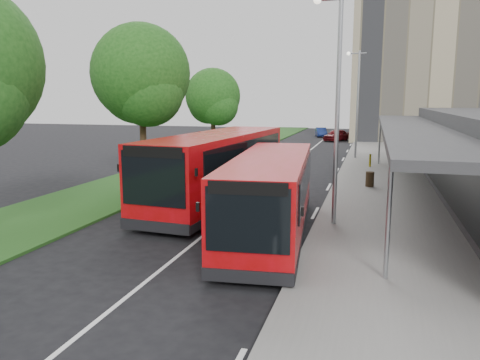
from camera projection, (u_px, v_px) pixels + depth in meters
The scene contains 16 objects.
ground at pixel (206, 233), 16.29m from camera, with size 120.00×120.00×0.00m, color black.
pavement at pixel (380, 163), 33.61m from camera, with size 5.00×80.00×0.15m, color slate.
grass_verge at pixel (209, 157), 37.12m from camera, with size 5.00×80.00×0.10m, color #1F4B18.
lane_centre_line at pixel (285, 171), 30.50m from camera, with size 0.12×70.00×0.01m, color silver.
kerb_dashes at pixel (340, 164), 33.41m from camera, with size 0.12×56.00×0.01m.
office_block at pixel (458, 58), 50.77m from camera, with size 22.00×12.00×18.00m, color #C0AF87.
tree_mid at pixel (141, 80), 25.79m from camera, with size 5.43×5.43×8.72m.
tree_far at pixel (213, 100), 37.34m from camera, with size 4.42×4.42×7.05m.
lamp_post_near at pixel (336, 96), 16.27m from camera, with size 1.44×0.28×8.00m.
lamp_post_far at pixel (357, 98), 35.22m from camera, with size 1.44×0.28×8.00m.
bus_main at pixel (271, 195), 15.83m from camera, with size 3.37×9.86×2.74m.
bus_second at pixel (218, 169), 20.50m from camera, with size 3.60×11.24×3.14m.
litter_bin at pixel (370, 179), 24.14m from camera, with size 0.43×0.43×0.77m, color #312314.
bollard at pixel (370, 160), 31.09m from camera, with size 0.14×0.14×0.86m, color yellow.
car_near at pixel (336, 135), 51.69m from camera, with size 1.55×3.85×1.31m, color #590C11.
car_far at pixel (321, 132), 57.57m from camera, with size 1.18×3.39×1.12m, color navy.
Camera 1 is at (5.43, -14.81, 4.64)m, focal length 35.00 mm.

